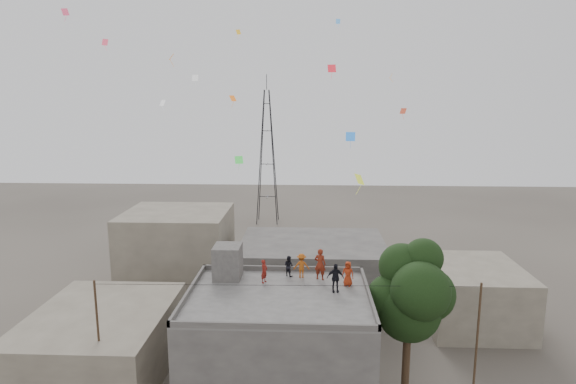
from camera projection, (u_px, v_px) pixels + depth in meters
The scene contains 17 objects.
main_building at pixel (279, 347), 26.84m from camera, with size 10.00×8.00×6.10m.
parapet at pixel (278, 293), 26.24m from camera, with size 10.00×8.00×0.30m.
stair_head_box at pixel (228, 262), 28.77m from camera, with size 1.60×1.80×2.00m, color #474542.
neighbor_west at pixel (102, 342), 29.46m from camera, with size 8.00×10.00×4.00m, color #6A6153.
neighbor_north at pixel (312, 270), 40.60m from camera, with size 12.00×9.00×5.00m, color #474542.
neighbor_northwest at pixel (178, 250), 42.87m from camera, with size 9.00×8.00×7.00m, color #6A6153.
neighbor_east at pixel (472, 295), 36.23m from camera, with size 7.00×8.00×4.40m, color #6A6153.
tree at pixel (412, 293), 26.54m from camera, with size 4.90×4.60×9.10m.
utility_line at pixel (287, 346), 25.44m from camera, with size 20.12×0.62×7.40m.
transmission_tower at pixel (267, 157), 65.14m from camera, with size 2.97×2.97×20.01m.
person_red_adult at pixel (320, 264), 28.48m from camera, with size 0.69×0.45×1.89m, color maroon.
person_orange_child at pixel (348, 274), 27.56m from camera, with size 0.70×0.46×1.44m, color #A92F13.
person_dark_child at pixel (289, 266), 29.12m from camera, with size 0.61×0.48×1.26m, color black.
person_dark_adult at pixel (335, 278), 26.65m from camera, with size 0.95×0.40×1.63m, color black.
person_orange_adult at pixel (301, 266), 28.83m from camera, with size 0.96×0.55×1.49m, color #A94D13.
person_red_child at pixel (264, 271), 28.05m from camera, with size 0.50×0.33×1.38m, color maroon.
kites at pixel (270, 95), 31.02m from camera, with size 20.54×16.93×10.97m.
Camera 1 is at (1.58, -24.70, 16.58)m, focal length 30.00 mm.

